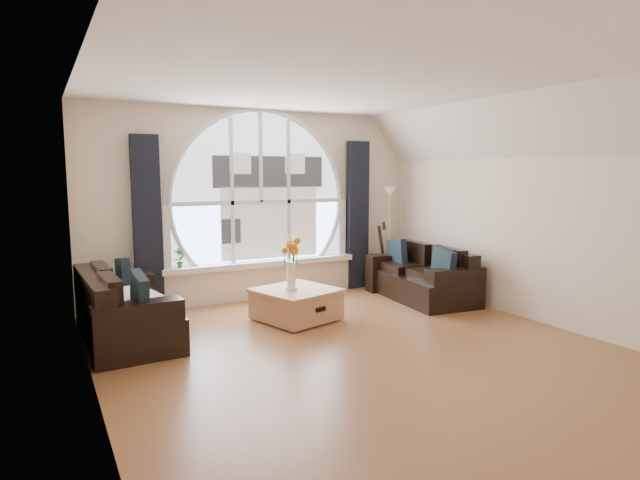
% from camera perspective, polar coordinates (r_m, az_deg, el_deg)
% --- Properties ---
extents(ground, '(5.00, 5.50, 0.01)m').
position_cam_1_polar(ground, '(5.55, 4.50, -11.87)').
color(ground, brown).
rests_on(ground, ground).
extents(ceiling, '(5.00, 5.50, 0.01)m').
position_cam_1_polar(ceiling, '(5.32, 4.80, 16.80)').
color(ceiling, silver).
rests_on(ceiling, ground).
extents(wall_back, '(5.00, 0.01, 2.70)m').
position_cam_1_polar(wall_back, '(7.71, -6.54, 3.74)').
color(wall_back, beige).
rests_on(wall_back, ground).
extents(wall_left, '(0.01, 5.50, 2.70)m').
position_cam_1_polar(wall_left, '(4.44, -23.58, 0.62)').
color(wall_left, beige).
rests_on(wall_left, ground).
extents(wall_right, '(0.01, 5.50, 2.70)m').
position_cam_1_polar(wall_right, '(6.94, 22.27, 2.86)').
color(wall_right, beige).
rests_on(wall_right, ground).
extents(attic_slope, '(0.92, 5.50, 0.72)m').
position_cam_1_polar(attic_slope, '(6.72, 21.02, 11.34)').
color(attic_slope, silver).
rests_on(attic_slope, ground).
extents(arched_window, '(2.60, 0.06, 2.15)m').
position_cam_1_polar(arched_window, '(7.67, -6.48, 5.78)').
color(arched_window, silver).
rests_on(arched_window, wall_back).
extents(window_sill, '(2.90, 0.22, 0.08)m').
position_cam_1_polar(window_sill, '(7.72, -6.17, -2.53)').
color(window_sill, white).
rests_on(window_sill, wall_back).
extents(window_frame, '(2.76, 0.08, 2.15)m').
position_cam_1_polar(window_frame, '(7.65, -6.40, 5.78)').
color(window_frame, white).
rests_on(window_frame, wall_back).
extents(neighbor_house, '(1.70, 0.02, 1.50)m').
position_cam_1_polar(neighbor_house, '(7.72, -5.39, 4.88)').
color(neighbor_house, silver).
rests_on(neighbor_house, wall_back).
extents(curtain_left, '(0.35, 0.12, 2.30)m').
position_cam_1_polar(curtain_left, '(7.17, -18.11, 1.57)').
color(curtain_left, black).
rests_on(curtain_left, ground).
extents(curtain_right, '(0.35, 0.12, 2.30)m').
position_cam_1_polar(curtain_right, '(8.35, 4.06, 2.66)').
color(curtain_right, black).
rests_on(curtain_right, ground).
extents(sofa_left, '(0.93, 1.73, 0.75)m').
position_cam_1_polar(sofa_left, '(6.13, -20.09, -6.55)').
color(sofa_left, black).
rests_on(sofa_left, ground).
extents(sofa_right, '(0.99, 1.72, 0.73)m').
position_cam_1_polar(sofa_right, '(7.75, 10.85, -3.41)').
color(sofa_right, black).
rests_on(sofa_right, ground).
extents(coffee_chest, '(1.09, 1.09, 0.43)m').
position_cam_1_polar(coffee_chest, '(6.60, -2.57, -6.77)').
color(coffee_chest, tan).
rests_on(coffee_chest, ground).
extents(throw_blanket, '(0.69, 0.69, 0.10)m').
position_cam_1_polar(throw_blanket, '(5.98, -19.98, -5.91)').
color(throw_blanket, silver).
rests_on(throw_blanket, sofa_left).
extents(vase_flowers, '(0.24, 0.24, 0.70)m').
position_cam_1_polar(vase_flowers, '(6.45, -3.14, -1.98)').
color(vase_flowers, white).
rests_on(vase_flowers, coffee_chest).
extents(floor_lamp, '(0.24, 0.24, 1.60)m').
position_cam_1_polar(floor_lamp, '(8.50, 7.45, 0.33)').
color(floor_lamp, '#B2B2B2').
rests_on(floor_lamp, ground).
extents(guitar, '(0.40, 0.31, 1.06)m').
position_cam_1_polar(guitar, '(8.39, 6.38, -1.60)').
color(guitar, '#8D5E22').
rests_on(guitar, ground).
extents(potted_plant, '(0.17, 0.14, 0.26)m').
position_cam_1_polar(potted_plant, '(7.33, -14.90, -1.89)').
color(potted_plant, '#1E6023').
rests_on(potted_plant, window_sill).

